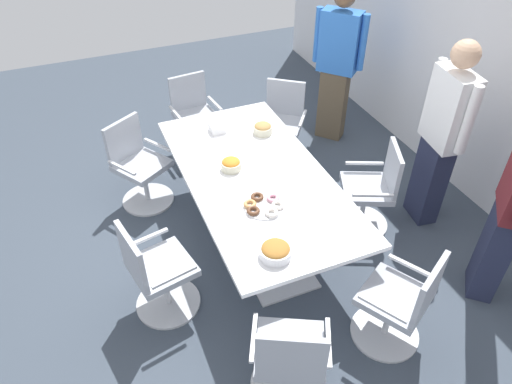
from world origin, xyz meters
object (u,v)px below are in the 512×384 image
at_px(office_chair_0, 400,305).
at_px(person_standing_0, 337,63).
at_px(office_chair_6, 290,362).
at_px(napkin_pile, 217,128).
at_px(person_standing_1, 442,134).
at_px(office_chair_4, 139,168).
at_px(snack_bowl_cookies, 263,128).
at_px(conference_table, 256,186).
at_px(office_chair_2, 282,126).
at_px(office_chair_1, 371,193).
at_px(snack_bowl_pretzels, 276,251).
at_px(snack_bowl_chips_orange, 231,164).
at_px(donut_platter, 264,205).
at_px(office_chair_5, 157,274).
at_px(office_chair_3, 195,119).

relative_size(office_chair_0, person_standing_0, 0.49).
relative_size(office_chair_6, napkin_pile, 6.21).
bearing_deg(person_standing_1, napkin_pile, 65.14).
bearing_deg(office_chair_6, person_standing_1, 57.13).
xyz_separation_m(office_chair_4, snack_bowl_cookies, (0.37, 1.22, 0.40)).
bearing_deg(conference_table, snack_bowl_cookies, 151.96).
height_order(office_chair_2, person_standing_1, person_standing_1).
bearing_deg(office_chair_1, person_standing_1, -74.69).
bearing_deg(office_chair_6, snack_bowl_pretzels, 101.87).
height_order(office_chair_4, office_chair_6, same).
height_order(office_chair_0, snack_bowl_pretzels, office_chair_0).
distance_m(snack_bowl_pretzels, snack_bowl_chips_orange, 1.12).
height_order(office_chair_4, snack_bowl_cookies, office_chair_4).
height_order(office_chair_1, napkin_pile, office_chair_1).
xyz_separation_m(office_chair_6, donut_platter, (-1.15, 0.30, 0.36)).
bearing_deg(conference_table, napkin_pile, -174.08).
distance_m(office_chair_5, donut_platter, 1.02).
xyz_separation_m(snack_bowl_cookies, napkin_pile, (-0.20, -0.41, -0.01)).
height_order(office_chair_4, person_standing_0, person_standing_0).
bearing_deg(napkin_pile, snack_bowl_cookies, 63.90).
xyz_separation_m(office_chair_1, office_chair_6, (1.31, -1.50, 0.00)).
distance_m(office_chair_2, snack_bowl_chips_orange, 1.46).
relative_size(office_chair_0, office_chair_1, 1.00).
relative_size(conference_table, snack_bowl_chips_orange, 13.09).
bearing_deg(person_standing_0, office_chair_5, 83.86).
bearing_deg(snack_bowl_chips_orange, snack_bowl_cookies, 131.86).
relative_size(snack_bowl_pretzels, napkin_pile, 1.62).
distance_m(office_chair_2, office_chair_6, 3.00).
bearing_deg(donut_platter, napkin_pile, 178.80).
relative_size(conference_table, donut_platter, 7.20).
relative_size(office_chair_6, snack_bowl_cookies, 4.85).
height_order(office_chair_5, person_standing_0, person_standing_0).
height_order(office_chair_1, snack_bowl_pretzels, office_chair_1).
height_order(office_chair_0, snack_bowl_cookies, office_chair_0).
bearing_deg(snack_bowl_pretzels, office_chair_0, 56.72).
xyz_separation_m(office_chair_2, snack_bowl_pretzels, (2.12, -1.05, 0.40)).
bearing_deg(napkin_pile, office_chair_0, 15.45).
bearing_deg(office_chair_5, snack_bowl_chips_orange, 114.55).
bearing_deg(snack_bowl_chips_orange, donut_platter, 6.35).
distance_m(office_chair_1, office_chair_4, 2.34).
xyz_separation_m(conference_table, person_standing_1, (0.36, 1.68, 0.35)).
xyz_separation_m(office_chair_0, office_chair_3, (-3.18, -0.63, 0.00)).
bearing_deg(office_chair_4, office_chair_3, -171.03).
bearing_deg(snack_bowl_pretzels, donut_platter, 165.75).
relative_size(office_chair_1, napkin_pile, 6.21).
xyz_separation_m(snack_bowl_pretzels, napkin_pile, (-1.77, 0.16, -0.01)).
relative_size(office_chair_1, office_chair_2, 1.00).
bearing_deg(napkin_pile, office_chair_5, -36.81).
xyz_separation_m(office_chair_2, office_chair_5, (1.65, -1.86, 0.00)).
xyz_separation_m(office_chair_5, snack_bowl_cookies, (-1.10, 1.38, 0.40)).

